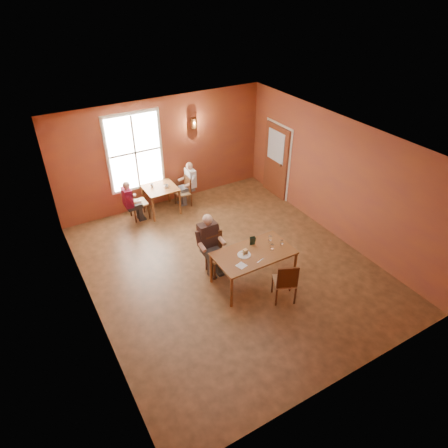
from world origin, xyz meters
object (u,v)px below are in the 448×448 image
main_table (253,267)px  second_table (161,199)px  diner_maroon (137,199)px  chair_diner_white (183,192)px  chair_diner_maroon (138,202)px  diner_main (218,248)px  chair_diner_main (218,255)px  chair_empty (284,280)px  diner_white (183,186)px

main_table → second_table: size_ratio=1.96×
second_table → diner_maroon: diner_maroon is taller
chair_diner_white → chair_diner_maroon: 1.30m
diner_main → chair_diner_maroon: size_ratio=1.42×
chair_diner_main → chair_empty: size_ratio=1.00×
diner_main → chair_diner_white: diner_main is taller
second_table → chair_diner_white: size_ratio=0.99×
chair_diner_white → diner_maroon: 1.34m
chair_empty → diner_maroon: 4.71m
chair_diner_white → chair_diner_main: bearing=169.1°
diner_white → diner_maroon: (-1.36, 0.00, -0.02)m
second_table → diner_white: 0.71m
diner_maroon → chair_empty: bearing=18.5°
main_table → chair_empty: bearing=-71.2°
chair_empty → chair_diner_white: 4.47m
diner_main → chair_diner_white: 3.16m
chair_diner_maroon → main_table: bearing=18.1°
diner_main → chair_diner_main: bearing=-90.0°
main_table → chair_empty: size_ratio=1.74×
chair_diner_main → chair_empty: chair_diner_main is taller
chair_diner_main → chair_diner_maroon: chair_diner_main is taller
diner_white → chair_diner_main: bearing=168.6°
chair_diner_main → diner_white: bearing=-101.4°
chair_diner_main → diner_maroon: 3.16m
chair_diner_main → chair_empty: (0.76, -1.40, -0.00)m
chair_empty → chair_diner_maroon: 4.70m
diner_main → chair_diner_white: (0.59, 3.10, -0.25)m
chair_diner_white → diner_maroon: diner_maroon is taller
chair_empty → chair_diner_white: (-0.17, 4.47, -0.05)m
main_table → diner_white: bearing=88.2°
diner_main → diner_white: diner_main is taller
chair_diner_maroon → chair_empty: bearing=18.2°
second_table → main_table: bearing=-81.4°
chair_diner_white → diner_maroon: size_ratio=0.74×
main_table → diner_main: size_ratio=1.23×
chair_empty → diner_maroon: bearing=132.6°
chair_diner_main → diner_main: diner_main is taller
chair_empty → diner_white: diner_white is taller
second_table → chair_diner_maroon: 0.66m
diner_white → chair_diner_maroon: bearing=90.0°
diner_main → chair_empty: (0.76, -1.37, -0.20)m
chair_diner_maroon → diner_maroon: 0.11m
main_table → diner_white: 3.72m
chair_diner_maroon → chair_diner_white: bearing=90.0°
diner_maroon → diner_main: bearing=13.5°
second_table → chair_diner_white: bearing=0.0°
chair_diner_white → diner_white: (0.03, 0.00, 0.17)m
main_table → chair_diner_white: size_ratio=1.94×
chair_diner_main → diner_maroon: bearing=-76.4°
diner_main → diner_maroon: diner_main is taller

